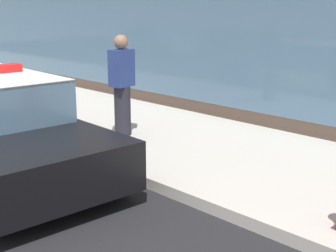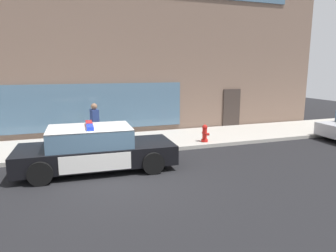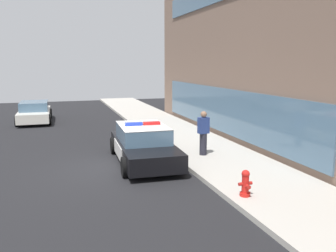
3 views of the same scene
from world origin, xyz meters
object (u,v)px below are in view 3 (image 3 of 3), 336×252
(pedestrian_on_sidewalk, at_px, (203,133))
(fire_hydrant, at_px, (245,184))
(car_far_lane, at_px, (34,112))
(police_cruiser, at_px, (144,144))

(pedestrian_on_sidewalk, bearing_deg, fire_hydrant, -18.99)
(fire_hydrant, relative_size, car_far_lane, 0.16)
(fire_hydrant, xyz_separation_m, car_far_lane, (-15.70, -6.00, 0.13))
(police_cruiser, xyz_separation_m, fire_hydrant, (4.64, 1.66, -0.18))
(police_cruiser, distance_m, car_far_lane, 11.88)
(pedestrian_on_sidewalk, bearing_deg, car_far_lane, -159.96)
(police_cruiser, xyz_separation_m, pedestrian_on_sidewalk, (0.24, 2.32, 0.33))
(car_far_lane, relative_size, pedestrian_on_sidewalk, 2.67)
(car_far_lane, distance_m, pedestrian_on_sidewalk, 13.12)
(fire_hydrant, xyz_separation_m, pedestrian_on_sidewalk, (-4.40, 0.66, 0.51))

